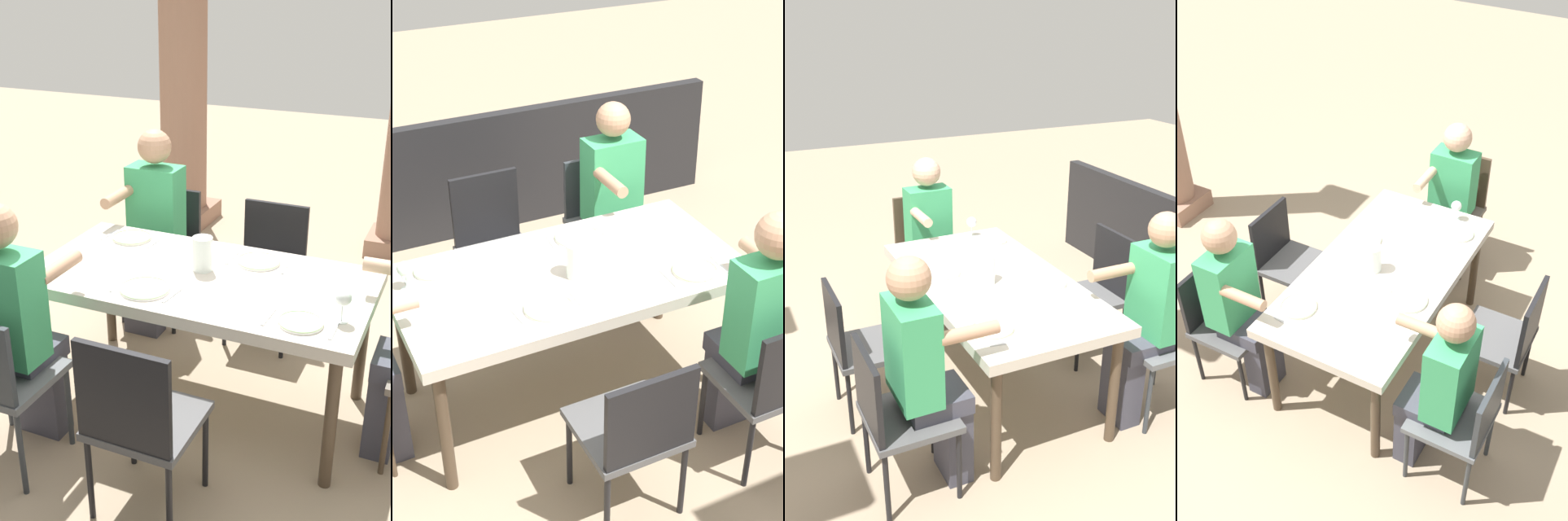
% 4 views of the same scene
% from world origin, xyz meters
% --- Properties ---
extents(ground_plane, '(16.00, 16.00, 0.00)m').
position_xyz_m(ground_plane, '(0.00, 0.00, 0.00)').
color(ground_plane, gray).
extents(dining_table, '(1.75, 0.91, 0.78)m').
position_xyz_m(dining_table, '(0.00, 0.00, 0.71)').
color(dining_table, beige).
rests_on(dining_table, ground).
extents(chair_west_north, '(0.44, 0.44, 0.87)m').
position_xyz_m(chair_west_north, '(-0.65, 0.87, 0.50)').
color(chair_west_north, '#4F4F50').
rests_on(chair_west_north, ground).
extents(chair_west_south, '(0.44, 0.44, 0.88)m').
position_xyz_m(chair_west_south, '(-0.65, -0.87, 0.53)').
color(chair_west_south, '#5B5E61').
rests_on(chair_west_south, ground).
extents(chair_mid_north, '(0.44, 0.44, 0.87)m').
position_xyz_m(chair_mid_north, '(0.09, 0.87, 0.50)').
color(chair_mid_north, '#4F4F50').
rests_on(chair_mid_north, ground).
extents(chair_mid_south, '(0.44, 0.44, 0.92)m').
position_xyz_m(chair_mid_south, '(0.09, -0.88, 0.52)').
color(chair_mid_south, '#4F4F50').
rests_on(chair_mid_south, ground).
extents(chair_head_east, '(0.44, 0.44, 0.95)m').
position_xyz_m(chair_head_east, '(1.30, 0.00, 0.55)').
color(chair_head_east, '#6A6158').
rests_on(chair_head_east, ground).
extents(diner_woman_green, '(0.35, 0.50, 1.32)m').
position_xyz_m(diner_woman_green, '(-0.65, 0.70, 0.71)').
color(diner_woman_green, '#3F3F4C').
rests_on(diner_woman_green, ground).
extents(diner_man_white, '(0.35, 0.49, 1.32)m').
position_xyz_m(diner_man_white, '(-0.65, -0.69, 0.71)').
color(diner_man_white, '#3F3F4C').
rests_on(diner_man_white, ground).
extents(diner_guest_third, '(0.50, 0.35, 1.31)m').
position_xyz_m(diner_guest_third, '(1.11, 0.00, 0.71)').
color(diner_guest_third, '#3F3F4C').
rests_on(diner_guest_third, ground).
extents(plate_0, '(0.23, 0.23, 0.02)m').
position_xyz_m(plate_0, '(-0.57, 0.29, 0.79)').
color(plate_0, white).
rests_on(plate_0, dining_table).
extents(fork_0, '(0.04, 0.17, 0.01)m').
position_xyz_m(fork_0, '(-0.72, 0.29, 0.78)').
color(fork_0, silver).
rests_on(fork_0, dining_table).
extents(spoon_0, '(0.02, 0.17, 0.01)m').
position_xyz_m(spoon_0, '(-0.42, 0.29, 0.78)').
color(spoon_0, silver).
rests_on(spoon_0, dining_table).
extents(plate_1, '(0.25, 0.25, 0.02)m').
position_xyz_m(plate_1, '(-0.19, -0.27, 0.79)').
color(plate_1, white).
rests_on(plate_1, dining_table).
extents(fork_1, '(0.02, 0.17, 0.01)m').
position_xyz_m(fork_1, '(-0.34, -0.27, 0.78)').
color(fork_1, silver).
rests_on(fork_1, dining_table).
extents(spoon_1, '(0.04, 0.17, 0.01)m').
position_xyz_m(spoon_1, '(-0.04, -0.27, 0.78)').
color(spoon_1, silver).
rests_on(spoon_1, dining_table).
extents(plate_2, '(0.23, 0.23, 0.02)m').
position_xyz_m(plate_2, '(0.22, 0.26, 0.79)').
color(plate_2, white).
rests_on(plate_2, dining_table).
extents(fork_2, '(0.02, 0.17, 0.01)m').
position_xyz_m(fork_2, '(0.07, 0.26, 0.78)').
color(fork_2, silver).
rests_on(fork_2, dining_table).
extents(spoon_2, '(0.03, 0.17, 0.01)m').
position_xyz_m(spoon_2, '(0.37, 0.26, 0.78)').
color(spoon_2, silver).
rests_on(spoon_2, dining_table).
extents(plate_3, '(0.20, 0.20, 0.02)m').
position_xyz_m(plate_3, '(0.60, -0.29, 0.79)').
color(plate_3, white).
rests_on(plate_3, dining_table).
extents(wine_glass_3, '(0.08, 0.08, 0.16)m').
position_xyz_m(wine_glass_3, '(0.76, -0.19, 0.89)').
color(wine_glass_3, white).
rests_on(wine_glass_3, dining_table).
extents(fork_3, '(0.02, 0.17, 0.01)m').
position_xyz_m(fork_3, '(0.45, -0.29, 0.78)').
color(fork_3, silver).
rests_on(fork_3, dining_table).
extents(spoon_3, '(0.02, 0.17, 0.01)m').
position_xyz_m(spoon_3, '(0.75, -0.29, 0.78)').
color(spoon_3, silver).
rests_on(spoon_3, dining_table).
extents(water_pitcher, '(0.11, 0.11, 0.18)m').
position_xyz_m(water_pitcher, '(-0.02, 0.06, 0.86)').
color(water_pitcher, white).
rests_on(water_pitcher, dining_table).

